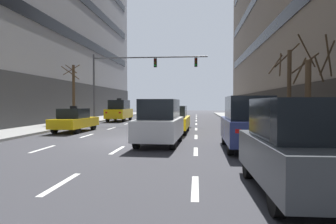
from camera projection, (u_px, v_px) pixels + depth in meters
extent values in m
plane|color=#38383D|center=(133.00, 141.00, 14.96)|extent=(120.00, 120.00, 0.00)
cube|color=gray|center=(298.00, 141.00, 14.18)|extent=(3.47, 80.00, 0.14)
cube|color=silver|center=(43.00, 149.00, 12.28)|extent=(0.16, 2.00, 0.01)
cube|color=silver|center=(87.00, 136.00, 17.26)|extent=(0.16, 2.00, 0.01)
cube|color=silver|center=(112.00, 128.00, 22.23)|extent=(0.16, 2.00, 0.01)
cube|color=silver|center=(127.00, 124.00, 27.21)|extent=(0.16, 2.00, 0.01)
cube|color=silver|center=(138.00, 120.00, 32.18)|extent=(0.16, 2.00, 0.01)
cube|color=silver|center=(146.00, 118.00, 37.16)|extent=(0.16, 2.00, 0.01)
cube|color=silver|center=(152.00, 116.00, 42.13)|extent=(0.16, 2.00, 0.01)
cube|color=silver|center=(156.00, 115.00, 47.10)|extent=(0.16, 2.00, 0.01)
cube|color=silver|center=(61.00, 184.00, 7.00)|extent=(0.16, 2.00, 0.01)
cube|color=silver|center=(117.00, 150.00, 11.98)|extent=(0.16, 2.00, 0.01)
cube|color=silver|center=(141.00, 136.00, 16.95)|extent=(0.16, 2.00, 0.01)
cube|color=silver|center=(153.00, 129.00, 21.93)|extent=(0.16, 2.00, 0.01)
cube|color=silver|center=(161.00, 124.00, 26.90)|extent=(0.16, 2.00, 0.01)
cube|color=silver|center=(167.00, 121.00, 31.88)|extent=(0.16, 2.00, 0.01)
cube|color=silver|center=(171.00, 118.00, 36.85)|extent=(0.16, 2.00, 0.01)
cube|color=silver|center=(174.00, 116.00, 41.82)|extent=(0.16, 2.00, 0.01)
cube|color=silver|center=(176.00, 115.00, 46.80)|extent=(0.16, 2.00, 0.01)
cube|color=silver|center=(195.00, 187.00, 6.70)|extent=(0.16, 2.00, 0.01)
cube|color=silver|center=(196.00, 151.00, 11.67)|extent=(0.16, 2.00, 0.01)
cube|color=silver|center=(196.00, 137.00, 16.65)|extent=(0.16, 2.00, 0.01)
cube|color=silver|center=(196.00, 129.00, 21.62)|extent=(0.16, 2.00, 0.01)
cube|color=silver|center=(196.00, 124.00, 26.60)|extent=(0.16, 2.00, 0.01)
cube|color=silver|center=(196.00, 121.00, 31.57)|extent=(0.16, 2.00, 0.01)
cube|color=silver|center=(196.00, 118.00, 36.54)|extent=(0.16, 2.00, 0.01)
cube|color=silver|center=(196.00, 116.00, 41.52)|extent=(0.16, 2.00, 0.01)
cube|color=silver|center=(196.00, 115.00, 46.49)|extent=(0.16, 2.00, 0.01)
cylinder|color=black|center=(73.00, 125.00, 20.98)|extent=(0.24, 0.63, 0.62)
cylinder|color=black|center=(93.00, 126.00, 20.77)|extent=(0.24, 0.63, 0.62)
cylinder|color=black|center=(54.00, 129.00, 18.47)|extent=(0.24, 0.63, 0.62)
cylinder|color=black|center=(77.00, 129.00, 18.26)|extent=(0.24, 0.63, 0.62)
cube|color=yellow|center=(75.00, 123.00, 19.61)|extent=(1.92, 4.21, 0.60)
cube|color=black|center=(74.00, 113.00, 19.40)|extent=(1.59, 1.85, 0.64)
cube|color=white|center=(80.00, 119.00, 21.70)|extent=(0.19, 0.08, 0.13)
cube|color=red|center=(50.00, 123.00, 17.69)|extent=(0.19, 0.08, 0.13)
cube|color=white|center=(95.00, 119.00, 21.53)|extent=(0.19, 0.08, 0.13)
cube|color=red|center=(69.00, 123.00, 17.51)|extent=(0.19, 0.08, 0.13)
cube|color=black|center=(74.00, 107.00, 19.39)|extent=(0.42, 0.21, 0.17)
cylinder|color=black|center=(163.00, 126.00, 20.36)|extent=(0.25, 0.70, 0.69)
cylinder|color=black|center=(187.00, 126.00, 20.16)|extent=(0.25, 0.70, 0.69)
cylinder|color=black|center=(156.00, 129.00, 17.55)|extent=(0.25, 0.70, 0.69)
cylinder|color=black|center=(185.00, 130.00, 17.34)|extent=(0.25, 0.70, 0.69)
cube|color=yellow|center=(173.00, 122.00, 18.84)|extent=(2.06, 4.67, 0.67)
cube|color=black|center=(173.00, 111.00, 18.61)|extent=(1.73, 2.04, 0.71)
cube|color=white|center=(167.00, 118.00, 21.17)|extent=(0.21, 0.09, 0.15)
cube|color=red|center=(157.00, 123.00, 16.67)|extent=(0.21, 0.09, 0.15)
cube|color=white|center=(186.00, 119.00, 21.01)|extent=(0.21, 0.09, 0.15)
cube|color=red|center=(181.00, 123.00, 16.50)|extent=(0.21, 0.09, 0.15)
cube|color=black|center=(173.00, 104.00, 18.60)|extent=(0.47, 0.22, 0.19)
cylinder|color=black|center=(115.00, 117.00, 32.45)|extent=(0.23, 0.69, 0.68)
cylinder|color=black|center=(130.00, 117.00, 32.28)|extent=(0.23, 0.69, 0.68)
cylinder|color=black|center=(108.00, 119.00, 29.66)|extent=(0.23, 0.69, 0.68)
cylinder|color=black|center=(124.00, 119.00, 29.49)|extent=(0.23, 0.69, 0.68)
cube|color=yellow|center=(119.00, 113.00, 30.96)|extent=(1.94, 4.58, 0.93)
cube|color=black|center=(119.00, 105.00, 30.93)|extent=(1.68, 2.71, 0.93)
cube|color=white|center=(119.00, 111.00, 33.25)|extent=(0.21, 0.08, 0.15)
cube|color=red|center=(106.00, 113.00, 28.79)|extent=(0.21, 0.08, 0.15)
cube|color=white|center=(130.00, 111.00, 33.11)|extent=(0.21, 0.08, 0.15)
cube|color=red|center=(120.00, 113.00, 28.65)|extent=(0.21, 0.08, 0.15)
cube|color=black|center=(119.00, 99.00, 30.91)|extent=(0.46, 0.21, 0.19)
cylinder|color=black|center=(149.00, 134.00, 14.98)|extent=(0.24, 0.65, 0.65)
cylinder|color=black|center=(180.00, 135.00, 14.76)|extent=(0.24, 0.65, 0.65)
cylinder|color=black|center=(136.00, 141.00, 12.37)|extent=(0.24, 0.65, 0.65)
cylinder|color=black|center=(173.00, 142.00, 12.15)|extent=(0.24, 0.65, 0.65)
cube|color=white|center=(160.00, 128.00, 13.55)|extent=(1.98, 4.38, 0.88)
cube|color=black|center=(160.00, 109.00, 13.52)|extent=(1.67, 2.61, 0.88)
cube|color=white|center=(155.00, 122.00, 15.72)|extent=(0.20, 0.09, 0.14)
cube|color=red|center=(135.00, 129.00, 11.54)|extent=(0.20, 0.09, 0.14)
cube|color=white|center=(178.00, 122.00, 15.55)|extent=(0.20, 0.09, 0.14)
cube|color=red|center=(167.00, 129.00, 11.37)|extent=(0.20, 0.09, 0.14)
cylinder|color=black|center=(248.00, 166.00, 7.53)|extent=(0.22, 0.63, 0.63)
cylinder|color=black|center=(310.00, 167.00, 7.40)|extent=(0.22, 0.63, 0.63)
cylinder|color=black|center=(277.00, 198.00, 4.98)|extent=(0.22, 0.63, 0.63)
cube|color=#474C51|center=(297.00, 159.00, 6.18)|extent=(1.81, 4.19, 0.85)
cube|color=black|center=(297.00, 119.00, 6.15)|extent=(1.55, 2.48, 0.85)
cube|color=white|center=(249.00, 140.00, 8.26)|extent=(0.19, 0.08, 0.13)
cube|color=red|center=(304.00, 176.00, 4.19)|extent=(0.19, 0.08, 0.13)
cube|color=white|center=(294.00, 140.00, 8.16)|extent=(0.19, 0.08, 0.13)
cylinder|color=black|center=(225.00, 137.00, 13.61)|extent=(0.24, 0.68, 0.68)
cylinder|color=black|center=(261.00, 138.00, 13.42)|extent=(0.24, 0.68, 0.68)
cylinder|color=black|center=(231.00, 146.00, 10.85)|extent=(0.24, 0.68, 0.68)
cylinder|color=black|center=(277.00, 147.00, 10.67)|extent=(0.24, 0.68, 0.68)
cube|color=navy|center=(248.00, 130.00, 12.12)|extent=(1.95, 4.55, 0.93)
cube|color=black|center=(248.00, 108.00, 12.09)|extent=(1.68, 2.70, 0.93)
cube|color=white|center=(227.00, 122.00, 14.40)|extent=(0.21, 0.09, 0.14)
cube|color=red|center=(238.00, 131.00, 9.98)|extent=(0.21, 0.09, 0.14)
cube|color=white|center=(254.00, 123.00, 14.25)|extent=(0.21, 0.09, 0.14)
cube|color=red|center=(279.00, 132.00, 9.84)|extent=(0.21, 0.09, 0.14)
cylinder|color=#4C4C51|center=(94.00, 88.00, 28.68)|extent=(0.18, 0.18, 6.48)
cylinder|color=#4C4C51|center=(150.00, 57.00, 28.06)|extent=(10.97, 0.12, 0.12)
cube|color=black|center=(155.00, 63.00, 28.02)|extent=(0.28, 0.24, 0.84)
sphere|color=#4B0704|center=(155.00, 60.00, 27.87)|extent=(0.17, 0.17, 0.17)
sphere|color=#523505|center=(155.00, 63.00, 27.88)|extent=(0.17, 0.17, 0.17)
sphere|color=green|center=(155.00, 65.00, 27.89)|extent=(0.17, 0.17, 0.17)
cube|color=black|center=(196.00, 62.00, 27.65)|extent=(0.28, 0.24, 0.84)
sphere|color=#4B0704|center=(196.00, 59.00, 27.50)|extent=(0.17, 0.17, 0.17)
sphere|color=#523505|center=(196.00, 62.00, 27.51)|extent=(0.17, 0.17, 0.17)
sphere|color=green|center=(196.00, 65.00, 27.52)|extent=(0.17, 0.17, 0.17)
cylinder|color=#4C3823|center=(74.00, 94.00, 26.35)|extent=(0.24, 0.24, 5.15)
cylinder|color=#42301E|center=(71.00, 69.00, 25.78)|extent=(1.05, 0.09, 0.77)
cylinder|color=#42301E|center=(70.00, 73.00, 25.51)|extent=(1.61, 0.14, 1.18)
cylinder|color=#42301E|center=(72.00, 70.00, 26.91)|extent=(1.24, 0.95, 1.05)
cylinder|color=#4C3823|center=(308.00, 103.00, 12.09)|extent=(0.24, 0.24, 3.53)
cylinder|color=#42301E|center=(305.00, 63.00, 12.56)|extent=(1.11, 0.19, 0.88)
cylinder|color=#42301E|center=(300.00, 71.00, 12.39)|extent=(0.73, 0.55, 1.17)
cylinder|color=#42301E|center=(327.00, 59.00, 11.94)|extent=(0.12, 1.47, 1.22)
cylinder|color=#42301E|center=(329.00, 56.00, 11.59)|extent=(0.86, 1.34, 1.48)
cylinder|color=#42301E|center=(319.00, 70.00, 11.73)|extent=(0.67, 0.72, 0.94)
cylinder|color=#4C3823|center=(289.00, 95.00, 14.54)|extent=(0.20, 0.20, 4.37)
cylinder|color=#42301E|center=(307.00, 51.00, 13.82)|extent=(1.28, 1.28, 1.37)
cylinder|color=#42301E|center=(287.00, 55.00, 15.05)|extent=(1.23, 0.17, 1.22)
cylinder|color=#42301E|center=(280.00, 64.00, 14.66)|extent=(0.34, 0.88, 1.24)
cylinder|color=#42301E|center=(276.00, 64.00, 14.99)|extent=(0.99, 1.15, 1.10)
cylinder|color=black|center=(238.00, 116.00, 31.15)|extent=(0.13, 0.13, 0.80)
cylinder|color=black|center=(237.00, 116.00, 31.31)|extent=(0.13, 0.13, 0.80)
cube|color=navy|center=(238.00, 109.00, 31.21)|extent=(0.32, 0.39, 0.57)
sphere|color=#D8AD84|center=(238.00, 106.00, 31.19)|extent=(0.21, 0.21, 0.21)
cylinder|color=navy|center=(239.00, 109.00, 31.00)|extent=(0.09, 0.09, 0.51)
cylinder|color=navy|center=(236.00, 109.00, 31.41)|extent=(0.09, 0.09, 0.51)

